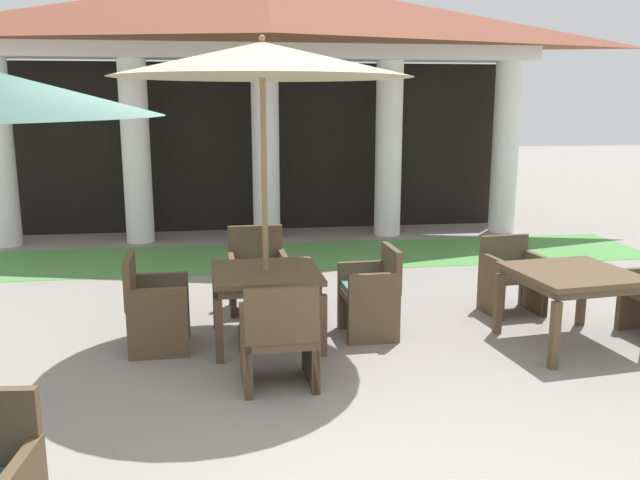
{
  "coord_description": "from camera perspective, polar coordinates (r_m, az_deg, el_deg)",
  "views": [
    {
      "loc": [
        -0.69,
        -2.92,
        2.27
      ],
      "look_at": [
        0.1,
        2.56,
        1.11
      ],
      "focal_mm": 37.4,
      "sensor_mm": 36.0,
      "label": 1
    }
  ],
  "objects": [
    {
      "name": "patio_chair_mid_left_north",
      "position": [
        7.39,
        -5.4,
        -2.78
      ],
      "size": [
        0.64,
        0.53,
        0.91
      ],
      "rotation": [
        0.0,
        0.0,
        -3.11
      ],
      "color": "brown",
      "rests_on": "ground"
    },
    {
      "name": "patio_chair_mid_left_south",
      "position": [
        5.42,
        -3.53,
        -8.39
      ],
      "size": [
        0.62,
        0.59,
        0.88
      ],
      "rotation": [
        0.0,
        0.0,
        0.03
      ],
      "color": "brown",
      "rests_on": "ground"
    },
    {
      "name": "patio_chair_mid_left_west",
      "position": [
        6.39,
        -13.96,
        -5.49
      ],
      "size": [
        0.57,
        0.62,
        0.88
      ],
      "rotation": [
        0.0,
        0.0,
        -1.54
      ],
      "color": "brown",
      "rests_on": "ground"
    },
    {
      "name": "patio_chair_mid_right_north",
      "position": [
        7.56,
        16.07,
        -2.99
      ],
      "size": [
        0.64,
        0.56,
        0.83
      ],
      "rotation": [
        0.0,
        0.0,
        -3.03
      ],
      "color": "brown",
      "rests_on": "ground"
    },
    {
      "name": "patio_chair_mid_left_east",
      "position": [
        6.57,
        4.43,
        -4.61
      ],
      "size": [
        0.53,
        0.57,
        0.89
      ],
      "rotation": [
        0.0,
        0.0,
        -4.68
      ],
      "color": "brown",
      "rests_on": "ground"
    },
    {
      "name": "patio_table_mid_right",
      "position": [
        6.65,
        20.77,
        -3.24
      ],
      "size": [
        1.13,
        1.13,
        0.73
      ],
      "rotation": [
        0.0,
        0.0,
        0.11
      ],
      "color": "brown",
      "rests_on": "ground"
    },
    {
      "name": "background_pavilion",
      "position": [
        11.27,
        -4.86,
        16.47
      ],
      "size": [
        9.55,
        2.59,
        4.22
      ],
      "color": "white",
      "rests_on": "ground"
    },
    {
      "name": "patio_table_mid_left",
      "position": [
        6.34,
        -4.64,
        -3.41
      ],
      "size": [
        1.03,
        1.03,
        0.71
      ],
      "rotation": [
        0.0,
        0.0,
        0.03
      ],
      "color": "brown",
      "rests_on": "ground"
    },
    {
      "name": "patio_umbrella_mid_left",
      "position": [
        6.13,
        -4.96,
        14.8
      ],
      "size": [
        2.7,
        2.7,
        2.85
      ],
      "color": "#2D2D2D",
      "rests_on": "ground"
    },
    {
      "name": "lawn_strip",
      "position": [
        9.96,
        -4.01,
        -1.41
      ],
      "size": [
        11.35,
        1.89,
        0.01
      ],
      "primitive_type": "cube",
      "color": "#519347",
      "rests_on": "ground"
    }
  ]
}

